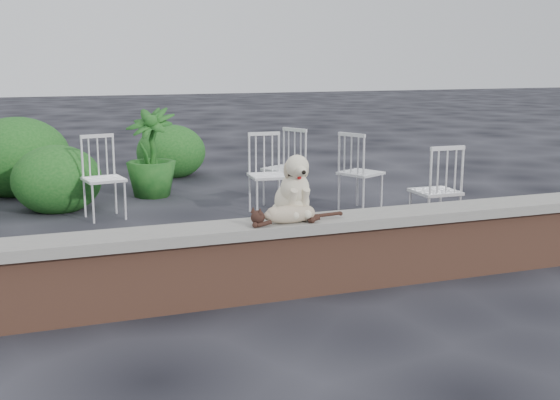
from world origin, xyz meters
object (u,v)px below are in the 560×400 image
object	(u,v)px
dog	(292,185)
chair_a	(104,178)
chair_c	(435,190)
chair_d	(284,168)
chair_b	(268,174)
chair_e	(361,171)
cat	(289,213)
potted_plant_b	(151,153)

from	to	relation	value
dog	chair_a	bearing A→B (deg)	110.23
dog	chair_c	size ratio (longest dim) A/B	0.55
dog	chair_a	size ratio (longest dim) A/B	0.55
chair_d	chair_a	size ratio (longest dim) A/B	1.00
chair_b	chair_e	world-z (taller)	same
chair_c	dog	bearing A→B (deg)	30.07
cat	chair_d	bearing A→B (deg)	70.53
chair_c	chair_b	size ratio (longest dim) A/B	1.00
chair_a	chair_e	xyz separation A→B (m)	(2.91, -0.60, 0.00)
chair_d	chair_c	distance (m)	2.12
chair_c	chair_e	bearing A→B (deg)	-81.10
cat	chair_e	xyz separation A→B (m)	(1.89, 2.59, -0.19)
cat	chair_d	distance (m)	3.38
chair_b	chair_a	bearing A→B (deg)	171.22
cat	chair_b	xyz separation A→B (m)	(0.79, 2.77, -0.19)
chair_c	chair_a	size ratio (longest dim) A/B	1.00
dog	chair_b	size ratio (longest dim) A/B	0.55
chair_c	chair_b	distance (m)	1.97
dog	chair_e	world-z (taller)	dog
chair_b	cat	bearing A→B (deg)	-101.76
dog	cat	distance (m)	0.25
chair_b	chair_c	bearing A→B (deg)	-45.03
dog	chair_e	bearing A→B (deg)	53.73
chair_d	chair_b	size ratio (longest dim) A/B	1.00
cat	chair_d	xyz separation A→B (m)	(1.14, 3.17, -0.19)
chair_d	chair_b	world-z (taller)	same
chair_b	chair_e	xyz separation A→B (m)	(1.10, -0.18, 0.00)
chair_c	chair_b	bearing A→B (deg)	-48.58
dog	chair_e	distance (m)	3.06
dog	chair_c	bearing A→B (deg)	29.72
chair_c	chair_a	xyz separation A→B (m)	(-3.10, 1.91, 0.00)
dog	chair_d	bearing A→B (deg)	70.97
chair_d	chair_c	xyz separation A→B (m)	(0.94, -1.90, 0.00)
chair_b	chair_e	size ratio (longest dim) A/B	1.00
chair_c	chair_e	xyz separation A→B (m)	(-0.19, 1.31, 0.00)
chair_a	chair_e	distance (m)	2.97
chair_a	potted_plant_b	size ratio (longest dim) A/B	0.81
dog	chair_b	world-z (taller)	dog
chair_c	chair_b	xyz separation A→B (m)	(-1.29, 1.49, 0.00)
chair_a	chair_e	size ratio (longest dim) A/B	1.00
chair_b	chair_e	distance (m)	1.11
chair_d	potted_plant_b	xyz separation A→B (m)	(-1.44, 1.12, 0.11)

